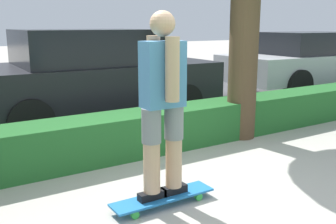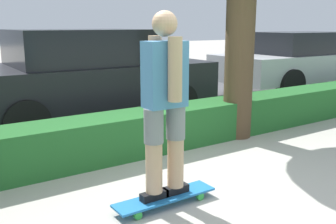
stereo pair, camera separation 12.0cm
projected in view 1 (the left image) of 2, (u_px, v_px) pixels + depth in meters
ground_plane at (221, 195)px, 3.82m from camera, size 60.00×60.00×0.00m
street_asphalt at (75, 114)px, 7.28m from camera, size 18.52×5.00×0.01m
hedge_row at (142, 132)px, 5.08m from camera, size 18.52×0.60×0.53m
skateboard at (163, 198)px, 3.60m from camera, size 1.00×0.24×0.09m
skater_person at (163, 102)px, 3.40m from camera, size 0.49×0.42×1.65m
parked_car_middle at (91, 74)px, 6.68m from camera, size 4.18×1.99×1.55m
parked_car_rear at (312, 60)px, 9.52m from camera, size 4.74×1.91×1.46m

